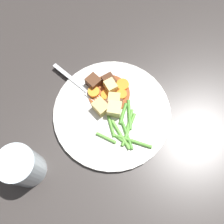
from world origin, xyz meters
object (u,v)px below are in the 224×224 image
(potato_chunk_0, at_px, (111,86))
(meat_chunk_1, at_px, (110,103))
(meat_chunk_2, at_px, (93,82))
(potato_chunk_2, at_px, (114,99))
(meat_chunk_0, at_px, (117,104))
(water_glass, at_px, (22,166))
(potato_chunk_3, at_px, (101,107))
(fork, at_px, (81,86))
(carrot_slice_3, at_px, (122,94))
(dinner_plate, at_px, (112,113))
(carrot_slice_0, at_px, (94,92))
(potato_chunk_1, at_px, (114,109))
(meat_chunk_3, at_px, (109,81))
(carrot_slice_1, at_px, (123,85))
(carrot_slice_2, at_px, (107,95))

(potato_chunk_0, distance_m, meat_chunk_1, 0.04)
(meat_chunk_2, bearing_deg, potato_chunk_2, -150.96)
(meat_chunk_0, height_order, water_glass, water_glass)
(potato_chunk_3, distance_m, meat_chunk_1, 0.02)
(fork, bearing_deg, potato_chunk_2, -134.38)
(carrot_slice_3, bearing_deg, dinner_plate, 132.60)
(water_glass, bearing_deg, potato_chunk_3, -67.39)
(carrot_slice_0, relative_size, carrot_slice_3, 1.12)
(potato_chunk_0, distance_m, fork, 0.08)
(meat_chunk_1, distance_m, meat_chunk_2, 0.07)
(meat_chunk_0, xyz_separation_m, water_glass, (-0.08, 0.23, 0.03))
(carrot_slice_0, distance_m, potato_chunk_1, 0.07)
(meat_chunk_2, bearing_deg, carrot_slice_0, 162.69)
(water_glass, bearing_deg, potato_chunk_2, -68.34)
(meat_chunk_0, bearing_deg, meat_chunk_3, -1.14)
(carrot_slice_3, bearing_deg, potato_chunk_2, 108.79)
(potato_chunk_2, distance_m, fork, 0.09)
(potato_chunk_1, height_order, potato_chunk_3, potato_chunk_1)
(carrot_slice_1, xyz_separation_m, carrot_slice_3, (-0.02, 0.01, 0.00))
(carrot_slice_3, xyz_separation_m, meat_chunk_3, (0.04, 0.02, 0.01))
(carrot_slice_2, bearing_deg, meat_chunk_1, 174.41)
(potato_chunk_3, relative_size, meat_chunk_2, 1.13)
(fork, bearing_deg, meat_chunk_0, -139.08)
(carrot_slice_0, xyz_separation_m, meat_chunk_0, (-0.05, -0.04, 0.00))
(potato_chunk_3, height_order, water_glass, water_glass)
(carrot_slice_0, distance_m, fork, 0.04)
(carrot_slice_3, xyz_separation_m, water_glass, (-0.10, 0.25, 0.03))
(potato_chunk_1, bearing_deg, dinner_plate, 103.43)
(meat_chunk_2, distance_m, fork, 0.03)
(carrot_slice_0, height_order, meat_chunk_3, meat_chunk_3)
(potato_chunk_2, height_order, meat_chunk_1, same)
(meat_chunk_1, height_order, water_glass, water_glass)
(carrot_slice_0, distance_m, carrot_slice_1, 0.07)
(carrot_slice_1, distance_m, carrot_slice_3, 0.03)
(potato_chunk_0, xyz_separation_m, water_glass, (-0.12, 0.23, 0.02))
(dinner_plate, distance_m, fork, 0.10)
(dinner_plate, relative_size, meat_chunk_0, 11.47)
(carrot_slice_0, relative_size, carrot_slice_2, 1.12)
(carrot_slice_1, relative_size, water_glass, 0.32)
(potato_chunk_3, bearing_deg, fork, 20.65)
(meat_chunk_1, bearing_deg, potato_chunk_2, -57.48)
(meat_chunk_2, bearing_deg, carrot_slice_2, -151.63)
(carrot_slice_1, distance_m, fork, 0.10)
(carrot_slice_1, relative_size, meat_chunk_1, 1.33)
(potato_chunk_2, bearing_deg, dinner_plate, 151.49)
(carrot_slice_2, height_order, meat_chunk_1, meat_chunk_1)
(carrot_slice_1, bearing_deg, water_glass, 114.98)
(dinner_plate, height_order, meat_chunk_1, meat_chunk_1)
(water_glass, bearing_deg, carrot_slice_3, -68.59)
(carrot_slice_0, distance_m, carrot_slice_3, 0.07)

